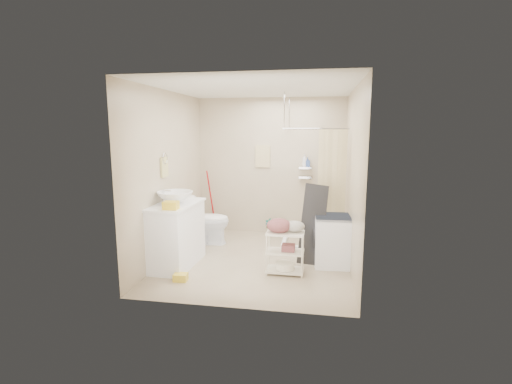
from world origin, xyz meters
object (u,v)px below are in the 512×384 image
at_px(vanity, 175,234).
at_px(washing_machine, 332,240).
at_px(toilet, 206,220).
at_px(laundry_rack, 285,249).

distance_m(vanity, washing_machine, 2.34).
bearing_deg(washing_machine, toilet, 157.92).
xyz_separation_m(washing_machine, laundry_rack, (-0.66, -0.45, -0.01)).
bearing_deg(vanity, toilet, 86.55).
height_order(vanity, toilet, vanity).
distance_m(vanity, laundry_rack, 1.65).
distance_m(toilet, washing_machine, 2.30).
xyz_separation_m(toilet, washing_machine, (2.18, -0.72, -0.04)).
bearing_deg(laundry_rack, toilet, 142.67).
relative_size(vanity, laundry_rack, 1.48).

